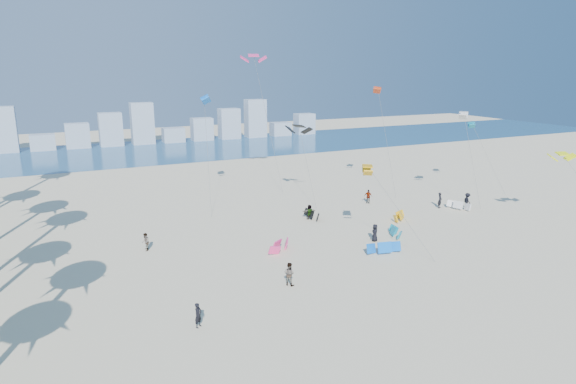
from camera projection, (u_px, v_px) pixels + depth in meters
name	position (u px, v px, depth m)	size (l,w,h in m)	color
ground	(358.00, 329.00, 29.47)	(220.00, 220.00, 0.00)	beige
ocean	(145.00, 151.00, 92.58)	(220.00, 220.00, 0.00)	navy
kitesurfer_near	(198.00, 315.00, 29.56)	(0.56, 0.37, 1.54)	black
kitesurfer_mid	(289.00, 274.00, 35.31)	(0.82, 0.64, 1.69)	gray
kitesurfers_far	(365.00, 211.00, 50.89)	(35.37, 11.98, 1.75)	black
grounded_kites	(374.00, 227.00, 46.97)	(25.53, 13.87, 0.98)	#F73684
flying_kites	(350.00, 108.00, 54.57)	(35.56, 32.85, 17.29)	#F1A60C
distant_skyline	(130.00, 130.00, 100.10)	(85.00, 3.00, 8.40)	#9EADBF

